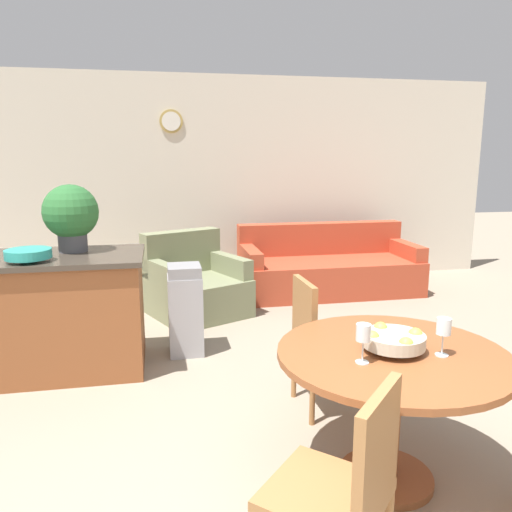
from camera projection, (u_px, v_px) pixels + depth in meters
wall_back at (204, 181)px, 6.55m from camera, size 8.00×0.09×2.70m
dining_table at (391, 382)px, 2.52m from camera, size 1.16×1.16×0.72m
dining_chair_near_left at (344, 486)px, 1.82m from camera, size 0.59×0.59×0.90m
dining_chair_far_side at (321, 338)px, 3.29m from camera, size 0.44×0.44×0.90m
fruit_bowl at (393, 340)px, 2.48m from camera, size 0.31×0.31×0.12m
wine_glass_left at (363, 334)px, 2.33m from camera, size 0.07×0.07×0.19m
wine_glass_right at (444, 328)px, 2.41m from camera, size 0.07×0.07×0.19m
kitchen_island at (55, 313)px, 3.90m from camera, size 1.39×0.80×0.93m
teal_bowl at (28, 254)px, 3.58m from camera, size 0.32×0.32×0.09m
potted_plant at (71, 214)px, 3.92m from camera, size 0.43×0.43×0.53m
trash_bin at (185, 310)px, 4.27m from camera, size 0.29×0.31×0.78m
couch at (328, 269)px, 6.26m from camera, size 2.17×0.98×0.83m
armchair at (195, 287)px, 5.37m from camera, size 1.19×1.19×0.87m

